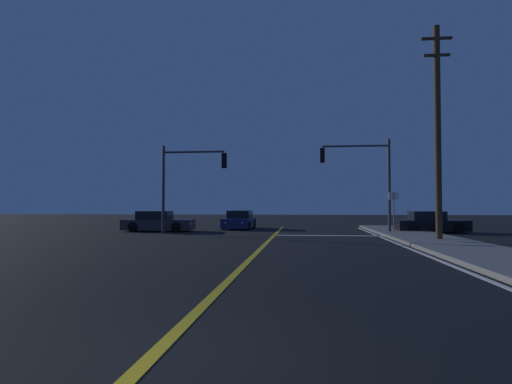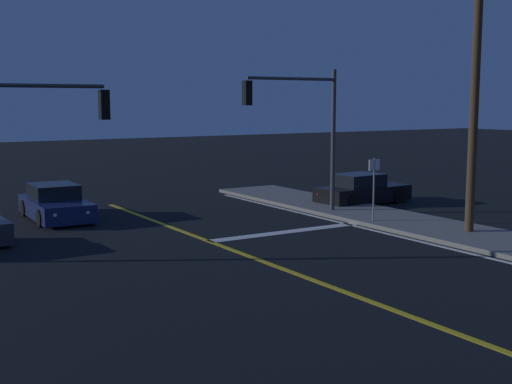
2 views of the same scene
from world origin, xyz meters
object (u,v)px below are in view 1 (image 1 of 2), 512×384
object	(u,v)px
car_far_approaching_charcoal	(158,222)
traffic_signal_far_left	(187,174)
utility_pole_right	(438,130)
traffic_signal_near_right	(364,170)
car_lead_oncoming_black	(430,223)
car_mid_block_navy	(239,221)
street_sign_corner	(394,206)

from	to	relation	value
car_far_approaching_charcoal	traffic_signal_far_left	xyz separation A→B (m)	(2.59, -2.25, 3.00)
utility_pole_right	traffic_signal_far_left	bearing A→B (deg)	160.78
traffic_signal_near_right	traffic_signal_far_left	xyz separation A→B (m)	(-10.69, -1.40, -0.28)
traffic_signal_near_right	utility_pole_right	bearing A→B (deg)	113.46
car_far_approaching_charcoal	traffic_signal_far_left	bearing A→B (deg)	47.51
car_lead_oncoming_black	car_far_approaching_charcoal	xyz separation A→B (m)	(-17.55, -0.54, 0.00)
car_lead_oncoming_black	traffic_signal_far_left	distance (m)	15.52
car_mid_block_navy	utility_pole_right	bearing A→B (deg)	137.26
traffic_signal_near_right	car_mid_block_navy	bearing A→B (deg)	-28.77
car_mid_block_navy	traffic_signal_near_right	size ratio (longest dim) A/B	0.78
utility_pole_right	car_lead_oncoming_black	bearing A→B (deg)	77.42
car_mid_block_navy	utility_pole_right	size ratio (longest dim) A/B	0.44
traffic_signal_far_left	traffic_signal_near_right	bearing A→B (deg)	7.46
car_lead_oncoming_black	traffic_signal_near_right	xyz separation A→B (m)	(-4.28, -1.38, 3.28)
traffic_signal_near_right	car_far_approaching_charcoal	bearing A→B (deg)	-3.65
traffic_signal_far_left	street_sign_corner	bearing A→B (deg)	-6.70
traffic_signal_near_right	traffic_signal_far_left	size ratio (longest dim) A/B	1.08
car_mid_block_navy	street_sign_corner	bearing A→B (deg)	143.68
car_lead_oncoming_black	car_far_approaching_charcoal	size ratio (longest dim) A/B	0.95
traffic_signal_far_left	utility_pole_right	xyz separation A→B (m)	(13.31, -4.64, 1.67)
car_mid_block_navy	car_far_approaching_charcoal	bearing A→B (deg)	38.63
car_far_approaching_charcoal	utility_pole_right	world-z (taller)	utility_pole_right
car_far_approaching_charcoal	utility_pole_right	bearing A→B (deg)	65.03
car_mid_block_navy	traffic_signal_far_left	xyz separation A→B (m)	(-2.33, -5.99, 3.00)
car_far_approaching_charcoal	traffic_signal_near_right	distance (m)	13.70
car_mid_block_navy	utility_pole_right	xyz separation A→B (m)	(10.98, -10.63, 4.68)
traffic_signal_near_right	utility_pole_right	distance (m)	6.73
utility_pole_right	street_sign_corner	world-z (taller)	utility_pole_right
car_mid_block_navy	utility_pole_right	distance (m)	15.99
utility_pole_right	street_sign_corner	distance (m)	5.05
traffic_signal_far_left	utility_pole_right	size ratio (longest dim) A/B	0.53
car_mid_block_navy	traffic_signal_near_right	world-z (taller)	traffic_signal_near_right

